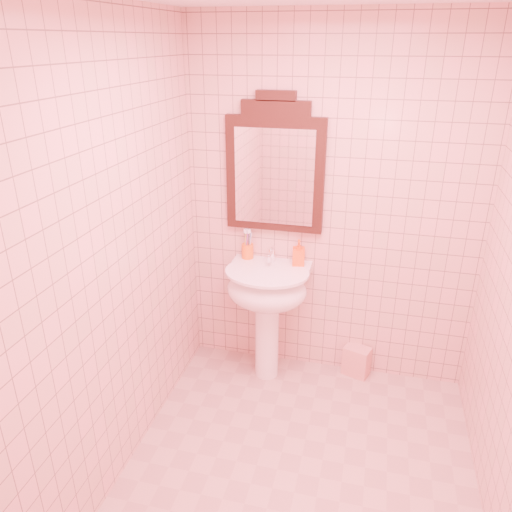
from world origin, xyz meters
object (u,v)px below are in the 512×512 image
(mirror, at_px, (275,169))
(pedestal_sink, at_px, (267,296))
(soap_dispenser, at_px, (299,253))
(toothbrush_cup, at_px, (248,251))
(towel, at_px, (357,361))

(mirror, bearing_deg, pedestal_sink, -90.00)
(mirror, relative_size, soap_dispenser, 5.08)
(toothbrush_cup, bearing_deg, mirror, 8.65)
(mirror, distance_m, towel, 1.55)
(mirror, relative_size, toothbrush_cup, 4.72)
(mirror, bearing_deg, soap_dispenser, -15.79)
(toothbrush_cup, relative_size, soap_dispenser, 1.08)
(mirror, bearing_deg, toothbrush_cup, -171.35)
(pedestal_sink, xyz_separation_m, towel, (0.65, 0.17, -0.55))
(toothbrush_cup, bearing_deg, soap_dispenser, -3.84)
(pedestal_sink, bearing_deg, toothbrush_cup, 137.08)
(pedestal_sink, height_order, soap_dispenser, soap_dispenser)
(pedestal_sink, xyz_separation_m, mirror, (0.00, 0.20, 0.86))
(soap_dispenser, bearing_deg, toothbrush_cup, 167.23)
(pedestal_sink, relative_size, toothbrush_cup, 4.38)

